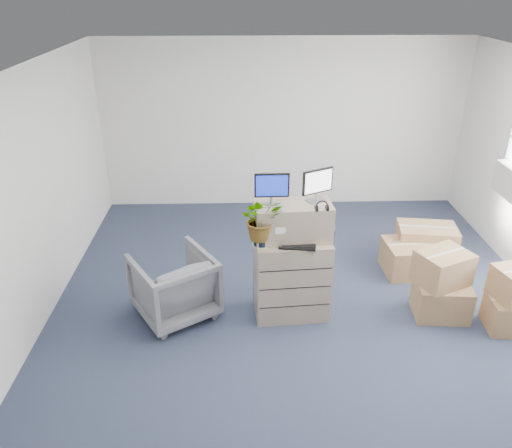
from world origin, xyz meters
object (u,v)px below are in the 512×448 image
object	(u,v)px
keyboard	(297,246)
monitor_right	(318,184)
potted_plant	(261,224)
monitor_left	(272,188)
filing_cabinet_lower	(291,277)
water_bottle	(297,228)
office_chair	(174,283)

from	to	relation	value
keyboard	monitor_right	bearing A→B (deg)	58.06
keyboard	potted_plant	size ratio (longest dim) A/B	0.73
monitor_right	monitor_left	bearing A→B (deg)	163.69
filing_cabinet_lower	keyboard	bearing A→B (deg)	-82.19
potted_plant	water_bottle	bearing A→B (deg)	22.10
water_bottle	office_chair	world-z (taller)	water_bottle
keyboard	office_chair	size ratio (longest dim) A/B	0.47
monitor_left	monitor_right	size ratio (longest dim) A/B	1.00
keyboard	potted_plant	bearing A→B (deg)	-177.56
filing_cabinet_lower	water_bottle	size ratio (longest dim) A/B	4.08
water_bottle	office_chair	size ratio (longest dim) A/B	0.28
monitor_left	office_chair	xyz separation A→B (m)	(-1.12, 0.01, -1.18)
monitor_left	potted_plant	distance (m)	0.40
filing_cabinet_lower	monitor_right	distance (m)	1.16
filing_cabinet_lower	potted_plant	size ratio (longest dim) A/B	1.77
filing_cabinet_lower	potted_plant	world-z (taller)	potted_plant
monitor_right	water_bottle	size ratio (longest dim) A/B	1.55
filing_cabinet_lower	keyboard	world-z (taller)	keyboard
monitor_right	potted_plant	distance (m)	0.75
filing_cabinet_lower	monitor_left	world-z (taller)	monitor_left
keyboard	water_bottle	xyz separation A→B (m)	(0.02, 0.21, 0.11)
water_bottle	office_chair	distance (m)	1.57
monitor_left	office_chair	bearing A→B (deg)	178.70
filing_cabinet_lower	keyboard	size ratio (longest dim) A/B	2.45
filing_cabinet_lower	office_chair	distance (m)	1.37
potted_plant	monitor_right	bearing A→B (deg)	19.48
monitor_left	keyboard	bearing A→B (deg)	-32.06
monitor_right	office_chair	xyz separation A→B (m)	(-1.62, -0.09, -1.18)
filing_cabinet_lower	monitor_right	xyz separation A→B (m)	(0.26, 0.10, 1.12)
filing_cabinet_lower	monitor_left	bearing A→B (deg)	173.60
potted_plant	office_chair	size ratio (longest dim) A/B	0.64
water_bottle	filing_cabinet_lower	bearing A→B (deg)	-134.77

